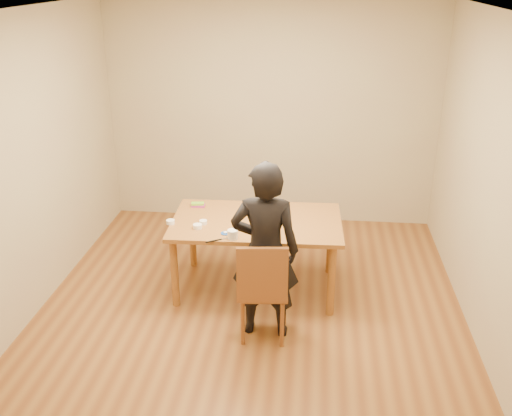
# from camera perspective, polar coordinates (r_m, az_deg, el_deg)

# --- Properties ---
(room_shell) EXTENTS (4.00, 4.50, 2.70)m
(room_shell) POSITION_cam_1_polar(r_m,az_deg,el_deg) (5.16, -0.25, 4.24)
(room_shell) COLOR brown
(room_shell) RESTS_ON ground
(dining_table) EXTENTS (1.66, 1.02, 0.04)m
(dining_table) POSITION_cam_1_polar(r_m,az_deg,el_deg) (5.51, 0.06, -1.42)
(dining_table) COLOR brown
(dining_table) RESTS_ON floor
(dining_chair) EXTENTS (0.43, 0.43, 0.04)m
(dining_chair) POSITION_cam_1_polar(r_m,az_deg,el_deg) (4.95, 0.83, -8.17)
(dining_chair) COLOR brown
(dining_chair) RESTS_ON floor
(cake_plate) EXTENTS (0.26, 0.26, 0.02)m
(cake_plate) POSITION_cam_1_polar(r_m,az_deg,el_deg) (5.58, 0.97, -0.76)
(cake_plate) COLOR red
(cake_plate) RESTS_ON dining_table
(cake) EXTENTS (0.22, 0.22, 0.07)m
(cake) POSITION_cam_1_polar(r_m,az_deg,el_deg) (5.56, 0.97, -0.34)
(cake) COLOR white
(cake) RESTS_ON cake_plate
(frosting_dome) EXTENTS (0.21, 0.21, 0.03)m
(frosting_dome) POSITION_cam_1_polar(r_m,az_deg,el_deg) (5.54, 0.97, 0.11)
(frosting_dome) COLOR white
(frosting_dome) RESTS_ON cake
(frosting_tub) EXTENTS (0.09, 0.09, 0.08)m
(frosting_tub) POSITION_cam_1_polar(r_m,az_deg,el_deg) (5.13, -2.35, -2.65)
(frosting_tub) COLOR white
(frosting_tub) RESTS_ON dining_table
(frosting_lid) EXTENTS (0.09, 0.09, 0.01)m
(frosting_lid) POSITION_cam_1_polar(r_m,az_deg,el_deg) (5.24, -3.08, -2.54)
(frosting_lid) COLOR #1843A0
(frosting_lid) RESTS_ON dining_table
(frosting_dollop) EXTENTS (0.04, 0.04, 0.02)m
(frosting_dollop) POSITION_cam_1_polar(r_m,az_deg,el_deg) (5.23, -3.08, -2.42)
(frosting_dollop) COLOR white
(frosting_dollop) RESTS_ON frosting_lid
(ramekin_green) EXTENTS (0.08, 0.08, 0.04)m
(ramekin_green) POSITION_cam_1_polar(r_m,az_deg,el_deg) (5.36, -5.87, -1.84)
(ramekin_green) COLOR white
(ramekin_green) RESTS_ON dining_table
(ramekin_yellow) EXTENTS (0.07, 0.07, 0.04)m
(ramekin_yellow) POSITION_cam_1_polar(r_m,az_deg,el_deg) (5.44, -5.30, -1.42)
(ramekin_yellow) COLOR white
(ramekin_yellow) RESTS_ON dining_table
(ramekin_multi) EXTENTS (0.08, 0.08, 0.04)m
(ramekin_multi) POSITION_cam_1_polar(r_m,az_deg,el_deg) (5.48, -8.55, -1.38)
(ramekin_multi) COLOR white
(ramekin_multi) RESTS_ON dining_table
(candy_box_pink) EXTENTS (0.14, 0.07, 0.02)m
(candy_box_pink) POSITION_cam_1_polar(r_m,az_deg,el_deg) (5.84, -5.80, 0.23)
(candy_box_pink) COLOR #E23572
(candy_box_pink) RESTS_ON dining_table
(candy_box_green) EXTENTS (0.14, 0.08, 0.02)m
(candy_box_green) POSITION_cam_1_polar(r_m,az_deg,el_deg) (5.83, -5.85, 0.43)
(candy_box_green) COLOR green
(candy_box_green) RESTS_ON candy_box_pink
(spatula) EXTENTS (0.14, 0.09, 0.01)m
(spatula) POSITION_cam_1_polar(r_m,az_deg,el_deg) (5.10, -4.25, -3.29)
(spatula) COLOR black
(spatula) RESTS_ON dining_table
(person) EXTENTS (0.58, 0.38, 1.60)m
(person) POSITION_cam_1_polar(r_m,az_deg,el_deg) (4.81, 0.91, -4.34)
(person) COLOR black
(person) RESTS_ON floor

